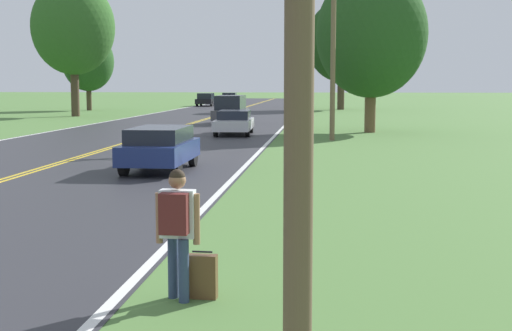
% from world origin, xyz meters
% --- Properties ---
extents(hitchhiker_person, '(0.56, 0.42, 1.65)m').
position_xyz_m(hitchhiker_person, '(7.12, 3.62, 1.01)').
color(hitchhiker_person, navy).
rests_on(hitchhiker_person, ground).
extents(suitcase, '(0.37, 0.18, 0.61)m').
position_xyz_m(suitcase, '(7.41, 3.77, 0.28)').
color(suitcase, brown).
rests_on(suitcase, ground).
extents(traffic_sign, '(0.60, 0.10, 2.65)m').
position_xyz_m(traffic_sign, '(8.03, 29.45, 2.00)').
color(traffic_sign, gray).
rests_on(traffic_sign, ground).
extents(utility_pole_midground, '(1.80, 0.24, 8.44)m').
position_xyz_m(utility_pole_midground, '(9.24, 28.90, 4.37)').
color(utility_pole_midground, brown).
rests_on(utility_pole_midground, ground).
extents(tree_left_verge, '(7.08, 7.08, 10.95)m').
position_xyz_m(tree_left_verge, '(10.43, 68.33, 6.85)').
color(tree_left_verge, '#473828').
rests_on(tree_left_verge, ground).
extents(tree_behind_sign, '(5.04, 5.04, 7.69)m').
position_xyz_m(tree_behind_sign, '(-14.43, 63.92, 4.78)').
color(tree_behind_sign, '#473828').
rests_on(tree_behind_sign, ground).
extents(tree_mid_treeline, '(6.02, 6.02, 8.81)m').
position_xyz_m(tree_mid_treeline, '(11.35, 34.66, 5.33)').
color(tree_mid_treeline, brown).
rests_on(tree_mid_treeline, ground).
extents(tree_right_cluster, '(6.64, 6.64, 10.98)m').
position_xyz_m(tree_right_cluster, '(-11.35, 51.46, 7.14)').
color(tree_right_cluster, '#473828').
rests_on(tree_right_cluster, ground).
extents(car_dark_blue_hatchback_approaching, '(1.78, 4.05, 1.35)m').
position_xyz_m(car_dark_blue_hatchback_approaching, '(3.87, 16.55, 0.75)').
color(car_dark_blue_hatchback_approaching, black).
rests_on(car_dark_blue_hatchback_approaching, ground).
extents(car_silver_sedan_mid_near, '(1.99, 4.64, 1.27)m').
position_xyz_m(car_silver_sedan_mid_near, '(4.15, 32.15, 0.68)').
color(car_silver_sedan_mid_near, black).
rests_on(car_silver_sedan_mid_near, ground).
extents(car_dark_grey_van_mid_far, '(1.92, 4.73, 1.88)m').
position_xyz_m(car_dark_grey_van_mid_far, '(2.67, 41.80, 0.99)').
color(car_dark_grey_van_mid_far, black).
rests_on(car_dark_grey_van_mid_far, ground).
extents(car_black_sedan_receding, '(1.94, 4.66, 1.51)m').
position_xyz_m(car_black_sedan_receding, '(-5.08, 77.90, 0.78)').
color(car_black_sedan_receding, black).
rests_on(car_black_sedan_receding, ground).
extents(car_dark_green_hatchback_distant, '(2.02, 3.56, 1.44)m').
position_xyz_m(car_dark_green_hatchback_distant, '(-3.53, 87.07, 0.79)').
color(car_dark_green_hatchback_distant, black).
rests_on(car_dark_green_hatchback_distant, ground).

